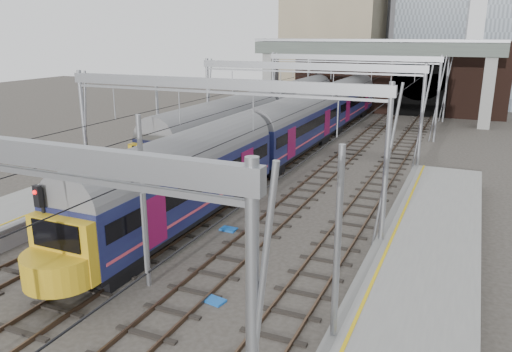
% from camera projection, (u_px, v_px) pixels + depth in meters
% --- Properties ---
extents(ground, '(160.00, 160.00, 0.00)m').
position_uv_depth(ground, '(118.00, 309.00, 18.58)').
color(ground, '#38332D').
rests_on(ground, ground).
extents(tracks, '(14.40, 80.00, 0.22)m').
position_uv_depth(tracks, '(269.00, 194.00, 31.78)').
color(tracks, '#4C3828').
rests_on(tracks, ground).
extents(overhead_line, '(16.80, 80.00, 8.00)m').
position_uv_depth(overhead_line, '(304.00, 81.00, 35.68)').
color(overhead_line, gray).
rests_on(overhead_line, ground).
extents(retaining_wall, '(28.00, 2.75, 9.00)m').
position_uv_depth(retaining_wall, '(391.00, 79.00, 62.56)').
color(retaining_wall, black).
rests_on(retaining_wall, ground).
extents(overbridge, '(28.00, 3.00, 9.25)m').
position_uv_depth(overbridge, '(372.00, 57.00, 57.07)').
color(overbridge, gray).
rests_on(overbridge, ground).
extents(train_main, '(2.97, 68.72, 5.06)m').
position_uv_depth(train_main, '(323.00, 111.00, 48.35)').
color(train_main, black).
rests_on(train_main, ground).
extents(train_second, '(3.05, 35.21, 5.16)m').
position_uv_depth(train_second, '(264.00, 116.00, 45.09)').
color(train_second, black).
rests_on(train_second, ground).
extents(signal_near_left, '(0.34, 0.46, 4.53)m').
position_uv_depth(signal_near_left, '(44.00, 226.00, 18.77)').
color(signal_near_left, black).
rests_on(signal_near_left, ground).
extents(equip_cover_a, '(1.00, 0.82, 0.10)m').
position_uv_depth(equip_cover_a, '(92.00, 284.00, 20.28)').
color(equip_cover_a, blue).
rests_on(equip_cover_a, ground).
extents(equip_cover_b, '(0.85, 0.62, 0.10)m').
position_uv_depth(equip_cover_b, '(229.00, 229.00, 25.99)').
color(equip_cover_b, blue).
rests_on(equip_cover_b, ground).
extents(equip_cover_c, '(0.85, 0.66, 0.09)m').
position_uv_depth(equip_cover_c, '(215.00, 301.00, 19.05)').
color(equip_cover_c, blue).
rests_on(equip_cover_c, ground).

